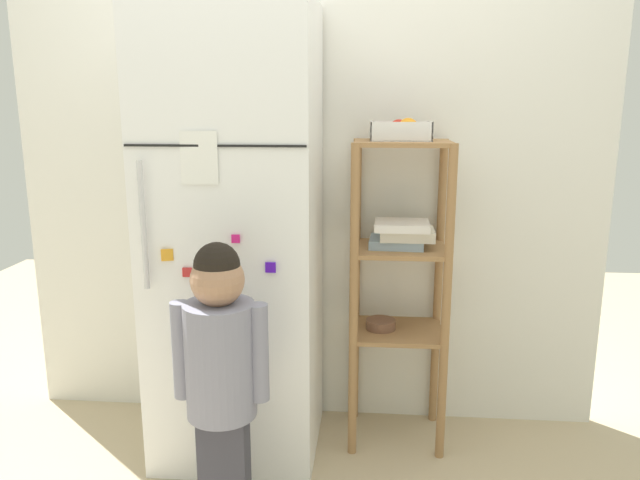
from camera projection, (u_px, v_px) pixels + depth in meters
The scene contains 6 objects.
ground_plane at pixel (301, 447), 2.60m from camera, with size 6.00×6.00×0.00m, color tan.
kitchen_wall_back at pixel (308, 168), 2.67m from camera, with size 2.63×0.03×2.34m, color silver.
refrigerator at pixel (236, 237), 2.44m from camera, with size 0.65×0.61×1.84m.
child_standing at pixel (221, 359), 2.01m from camera, with size 0.33×0.24×1.01m.
pantry_shelf_unit at pixel (399, 263), 2.52m from camera, with size 0.40×0.34×1.30m.
fruit_bin at pixel (402, 131), 2.42m from camera, with size 0.24×0.19×0.09m.
Camera 1 is at (0.28, -2.32, 1.44)m, focal length 33.82 mm.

